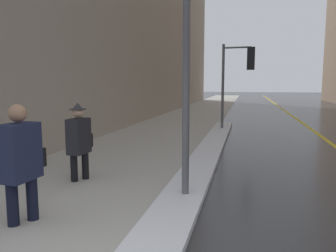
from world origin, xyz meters
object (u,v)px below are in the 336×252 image
at_px(pedestrian_in_fedora, 79,139).
at_px(pedestrian_in_glasses, 21,158).
at_px(traffic_light_near, 240,69).
at_px(lamp_post, 186,19).

bearing_deg(pedestrian_in_fedora, pedestrian_in_glasses, 11.10).
relative_size(traffic_light_near, pedestrian_in_fedora, 2.25).
xyz_separation_m(pedestrian_in_glasses, pedestrian_in_fedora, (-0.24, 2.06, -0.07)).
relative_size(lamp_post, pedestrian_in_glasses, 2.97).
distance_m(lamp_post, pedestrian_in_glasses, 3.25).
bearing_deg(pedestrian_in_glasses, lamp_post, 130.30).
distance_m(lamp_post, traffic_light_near, 8.55).
distance_m(traffic_light_near, pedestrian_in_fedora, 8.63).
xyz_separation_m(lamp_post, traffic_light_near, (0.69, 8.52, -0.41)).
height_order(traffic_light_near, pedestrian_in_fedora, traffic_light_near).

